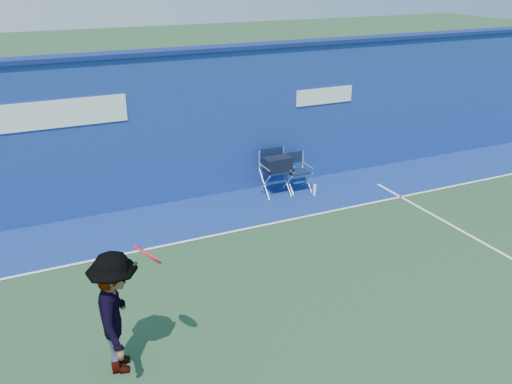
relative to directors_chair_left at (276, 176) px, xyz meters
name	(u,v)px	position (x,y,z in m)	size (l,w,h in m)	color
ground	(282,342)	(-2.19, -4.51, -0.41)	(80.00, 80.00, 0.00)	#244428
stadium_wall	(164,128)	(-2.20, 0.69, 1.14)	(24.00, 0.50, 3.08)	navy
out_of_bounds_strip	(185,219)	(-2.19, -0.41, -0.41)	(24.00, 1.80, 0.01)	navy
court_lines	(262,317)	(-2.19, -3.91, -0.40)	(24.00, 12.00, 0.01)	white
directors_chair_left	(276,176)	(0.00, 0.00, 0.00)	(0.58, 0.53, 0.97)	silver
directors_chair_right	(297,180)	(0.46, -0.07, -0.15)	(0.50, 0.45, 0.84)	silver
water_bottle	(315,190)	(0.70, -0.43, -0.29)	(0.07, 0.07, 0.24)	white
tennis_player	(117,313)	(-4.17, -4.10, 0.37)	(0.98, 1.12, 1.68)	#EA4738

